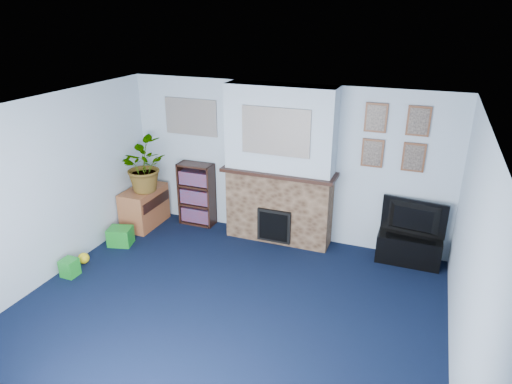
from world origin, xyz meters
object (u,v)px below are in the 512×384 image
at_px(television, 413,219).
at_px(sideboard, 144,205).
at_px(tv_stand, 409,248).
at_px(bookshelf, 197,195).

bearing_deg(television, sideboard, 11.41).
distance_m(tv_stand, television, 0.44).
xyz_separation_m(tv_stand, sideboard, (-4.19, -0.29, 0.12)).
relative_size(bookshelf, sideboard, 1.28).
bearing_deg(television, bookshelf, 6.21).
height_order(bookshelf, sideboard, bookshelf).
bearing_deg(television, tv_stand, 97.16).
bearing_deg(sideboard, television, 4.25).
height_order(tv_stand, bookshelf, bookshelf).
height_order(television, sideboard, television).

